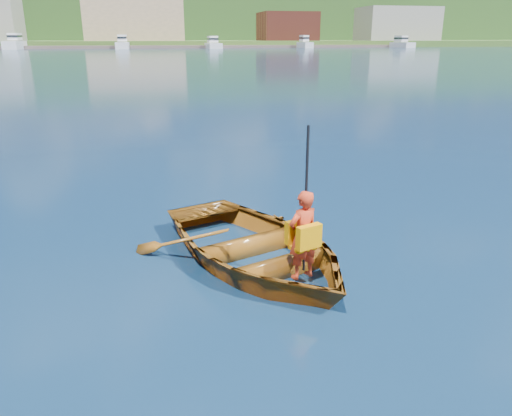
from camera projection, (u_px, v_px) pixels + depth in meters
The scene contains 8 objects.
ground at pixel (310, 233), 8.13m from camera, with size 600.00×600.00×0.00m.
rowboat at pixel (254, 246), 7.02m from camera, with size 3.82×4.44×0.77m.
child_paddler at pixel (303, 235), 6.24m from camera, with size 0.50×0.44×1.93m.
shoreline at pixel (148, 20), 223.69m from camera, with size 400.00×140.00×22.00m.
dock at pixel (167, 47), 145.69m from camera, with size 160.04×9.90×0.80m.
waterfront_buildings at pixel (126, 22), 156.74m from camera, with size 202.00×16.00×14.00m.
marina_yachts at pixel (150, 44), 140.12m from camera, with size 142.21×12.97×4.36m.
hillside_trees at pixel (160, 2), 224.14m from camera, with size 276.44×80.00×23.70m.
Camera 1 is at (-2.44, -7.20, 3.03)m, focal length 35.00 mm.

